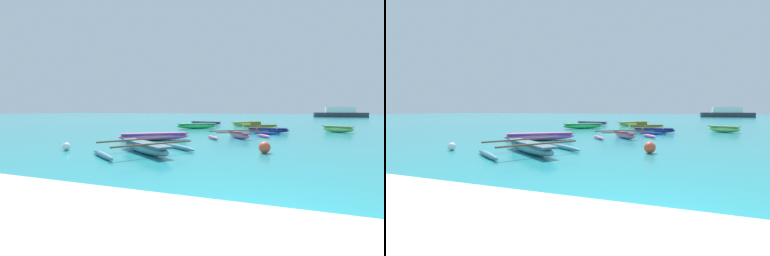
# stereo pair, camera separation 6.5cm
# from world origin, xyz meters

# --- Properties ---
(ground_plane) EXTENTS (240.00, 240.00, 0.00)m
(ground_plane) POSITION_xyz_m (0.00, 0.00, 0.00)
(ground_plane) COLOR teal
(moored_boat_0) EXTENTS (3.52, 1.83, 0.60)m
(moored_boat_0) POSITION_xyz_m (-2.11, 22.79, 0.21)
(moored_boat_0) COLOR gold
(moored_boat_0) RESTS_ON ground_plane
(moored_boat_1) EXTENTS (3.91, 4.20, 0.49)m
(moored_boat_1) POSITION_xyz_m (-5.06, 5.57, 0.23)
(moored_boat_1) COLOR teal
(moored_boat_1) RESTS_ON ground_plane
(moored_boat_2) EXTENTS (3.82, 3.39, 0.46)m
(moored_boat_2) POSITION_xyz_m (-2.40, 12.28, 0.21)
(moored_boat_2) COLOR #CC6FA1
(moored_boat_2) RESTS_ON ground_plane
(moored_boat_3) EXTENTS (3.09, 3.68, 0.43)m
(moored_boat_3) POSITION_xyz_m (-0.95, 16.92, 0.20)
(moored_boat_3) COLOR #1A3399
(moored_boat_3) RESTS_ON ground_plane
(moored_boat_4) EXTENTS (3.90, 1.25, 0.41)m
(moored_boat_4) POSITION_xyz_m (-8.39, 25.44, 0.23)
(moored_boat_4) COLOR #6D519E
(moored_boat_4) RESTS_ON ground_plane
(moored_boat_5) EXTENTS (2.36, 1.74, 0.49)m
(moored_boat_5) POSITION_xyz_m (4.17, 19.15, 0.27)
(moored_boat_5) COLOR #8DE172
(moored_boat_5) RESTS_ON ground_plane
(moored_boat_6) EXTENTS (3.61, 2.89, 0.49)m
(moored_boat_6) POSITION_xyz_m (-7.44, 19.27, 0.27)
(moored_boat_6) COLOR #32E66A
(moored_boat_6) RESTS_ON ground_plane
(moored_boat_7) EXTENTS (3.73, 2.93, 0.44)m
(moored_boat_7) POSITION_xyz_m (-6.73, 9.59, 0.24)
(moored_boat_7) COLOR #D469D1
(moored_boat_7) RESTS_ON ground_plane
(moored_boat_8) EXTENTS (2.64, 3.84, 0.46)m
(moored_boat_8) POSITION_xyz_m (-3.82, 25.03, 0.26)
(moored_boat_8) COLOR #BCE763
(moored_boat_8) RESTS_ON ground_plane
(mooring_buoy_0) EXTENTS (0.33, 0.33, 0.33)m
(mooring_buoy_0) POSITION_xyz_m (-8.55, 5.05, 0.17)
(mooring_buoy_0) COLOR white
(mooring_buoy_0) RESTS_ON ground_plane
(mooring_buoy_1) EXTENTS (0.46, 0.46, 0.46)m
(mooring_buoy_1) POSITION_xyz_m (-0.53, 7.16, 0.23)
(mooring_buoy_1) COLOR #E54C2D
(mooring_buoy_1) RESTS_ON ground_plane
(distant_ferry) EXTENTS (11.35, 2.50, 2.50)m
(distant_ferry) POSITION_xyz_m (13.00, 66.76, 1.02)
(distant_ferry) COLOR #2D333D
(distant_ferry) RESTS_ON ground_plane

